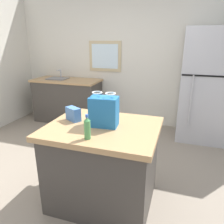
{
  "coord_description": "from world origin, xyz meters",
  "views": [
    {
      "loc": [
        0.84,
        -2.1,
        1.7
      ],
      "look_at": [
        0.13,
        0.08,
        0.93
      ],
      "focal_mm": 34.98,
      "sensor_mm": 36.0,
      "label": 1
    }
  ],
  "objects": [
    {
      "name": "kitchen_island",
      "position": [
        0.13,
        -0.22,
        0.44
      ],
      "size": [
        1.11,
        0.9,
        0.88
      ],
      "color": "#423D38",
      "rests_on": "ground"
    },
    {
      "name": "ground",
      "position": [
        0.0,
        0.0,
        0.0
      ],
      "size": [
        6.27,
        6.27,
        0.0
      ],
      "primitive_type": "plane",
      "color": "gray"
    },
    {
      "name": "sink_counter",
      "position": [
        -1.46,
        1.87,
        0.46
      ],
      "size": [
        1.4,
        0.64,
        1.09
      ],
      "color": "#423D38",
      "rests_on": "ground"
    },
    {
      "name": "back_wall",
      "position": [
        -0.01,
        2.25,
        1.35
      ],
      "size": [
        5.23,
        0.13,
        2.69
      ],
      "color": "silver",
      "rests_on": "ground"
    },
    {
      "name": "shopping_bag",
      "position": [
        0.14,
        -0.21,
        1.03
      ],
      "size": [
        0.28,
        0.2,
        0.34
      ],
      "color": "#236BAD",
      "rests_on": "kitchen_island"
    },
    {
      "name": "refrigerator",
      "position": [
        1.21,
        1.83,
        0.94
      ],
      "size": [
        0.82,
        0.73,
        1.88
      ],
      "color": "#B7B7BC",
      "rests_on": "ground"
    },
    {
      "name": "small_box",
      "position": [
        -0.22,
        -0.17,
        0.95
      ],
      "size": [
        0.19,
        0.16,
        0.14
      ],
      "primitive_type": "cube",
      "rotation": [
        0.0,
        0.0,
        -0.51
      ],
      "color": "#4775B7",
      "rests_on": "kitchen_island"
    },
    {
      "name": "bottle",
      "position": [
        0.11,
        -0.54,
        0.98
      ],
      "size": [
        0.06,
        0.06,
        0.22
      ],
      "color": "#4C9956",
      "rests_on": "kitchen_island"
    }
  ]
}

